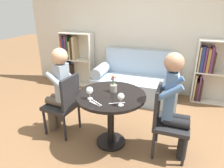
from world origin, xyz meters
name	(u,v)px	position (x,y,z in m)	size (l,w,h in m)	color
ground_plane	(111,142)	(0.00, 0.00, 0.00)	(16.00, 16.00, 0.00)	brown
back_wall	(143,27)	(0.00, 1.98, 1.35)	(5.20, 0.05, 2.70)	beige
round_table	(111,105)	(0.00, 0.00, 0.58)	(0.89, 0.89, 0.74)	black
couch	(136,82)	(0.00, 1.55, 0.31)	(1.65, 0.80, 0.92)	#9EB2C6
bookshelf_left	(74,58)	(-1.53, 1.82, 0.62)	(0.74, 0.28, 1.20)	silver
bookshelf_right	(210,71)	(1.34, 1.82, 0.61)	(0.74, 0.28, 1.20)	silver
chair_left	(65,103)	(-0.70, 0.02, 0.49)	(0.46, 0.46, 0.90)	#232326
chair_right	(166,119)	(0.70, 0.05, 0.49)	(0.42, 0.42, 0.90)	#232326
person_left	(59,89)	(-0.78, 0.03, 0.69)	(0.44, 0.37, 1.27)	brown
person_right	(175,104)	(0.78, 0.05, 0.72)	(0.42, 0.34, 1.32)	black
wine_glass_left	(90,91)	(-0.20, -0.20, 0.85)	(0.08, 0.08, 0.15)	white
wine_glass_right	(121,97)	(0.20, -0.23, 0.85)	(0.08, 0.08, 0.15)	white
flower_vase	(113,86)	(0.00, 0.09, 0.82)	(0.09, 0.09, 0.23)	#9E9384
knife_left_setting	(117,103)	(0.15, -0.20, 0.74)	(0.17, 0.10, 0.00)	silver
fork_left_setting	(95,104)	(-0.09, -0.30, 0.74)	(0.18, 0.09, 0.00)	silver
knife_right_setting	(97,102)	(-0.08, -0.26, 0.74)	(0.17, 0.11, 0.00)	silver
fork_right_setting	(95,103)	(-0.09, -0.29, 0.74)	(0.17, 0.10, 0.00)	silver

